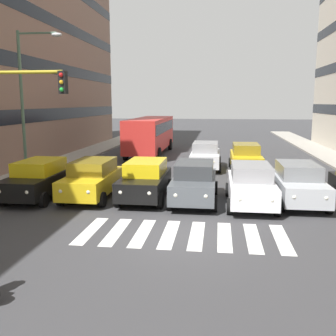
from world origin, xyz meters
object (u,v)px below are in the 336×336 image
at_px(car_1, 298,183).
at_px(car_6, 39,179).
at_px(car_4, 145,179).
at_px(car_5, 92,179).
at_px(car_row2_1, 246,157).
at_px(car_row2_0, 205,155).
at_px(car_2, 251,185).
at_px(car_3, 194,182).
at_px(street_lamp_right, 28,93).
at_px(bus_behind_traffic, 151,132).

height_order(car_1, car_6, same).
xyz_separation_m(car_4, car_5, (2.42, 0.12, 0.00)).
bearing_deg(car_row2_1, car_row2_0, -12.04).
distance_m(car_1, car_5, 9.04).
relative_size(car_2, car_3, 1.00).
relative_size(car_row2_0, street_lamp_right, 0.57).
distance_m(car_2, car_row2_0, 9.04).
height_order(car_6, bus_behind_traffic, bus_behind_traffic).
relative_size(car_5, car_row2_0, 1.00).
relative_size(car_1, car_3, 1.00).
relative_size(car_1, car_4, 1.00).
xyz_separation_m(car_4, car_row2_0, (-2.38, -8.28, 0.00)).
bearing_deg(car_2, street_lamp_right, -15.86).
distance_m(car_4, car_5, 2.42).
distance_m(car_6, car_row2_1, 12.73).
bearing_deg(street_lamp_right, car_1, 168.82).
bearing_deg(car_row2_1, street_lamp_right, 23.20).
bearing_deg(car_3, car_row2_0, -91.25).
bearing_deg(car_1, street_lamp_right, -11.18).
distance_m(car_2, car_5, 7.01).
bearing_deg(car_5, car_6, 8.02).
height_order(car_2, car_row2_1, same).
height_order(car_2, car_5, same).
bearing_deg(car_6, bus_behind_traffic, -98.81).
xyz_separation_m(car_4, bus_behind_traffic, (2.42, -14.98, 0.97)).
distance_m(car_6, car_row2_0, 11.31).
height_order(car_3, car_6, same).
relative_size(car_5, bus_behind_traffic, 0.42).
bearing_deg(car_row2_1, bus_behind_traffic, -44.58).
bearing_deg(car_row2_0, bus_behind_traffic, -54.38).
height_order(car_2, car_4, same).
height_order(car_1, car_3, same).
distance_m(car_3, bus_behind_traffic, 15.89).
bearing_deg(car_6, car_2, 179.81).
xyz_separation_m(car_row2_0, car_row2_1, (-2.55, 0.54, 0.00)).
bearing_deg(car_6, car_5, -171.98).
bearing_deg(car_row2_1, car_3, 70.97).
xyz_separation_m(car_4, car_row2_1, (-4.93, -7.74, 0.00)).
xyz_separation_m(car_2, car_row2_0, (2.21, -8.76, 0.00)).
xyz_separation_m(car_1, car_row2_0, (4.23, -8.18, 0.00)).
height_order(car_1, car_2, same).
distance_m(car_6, street_lamp_right, 5.40).
distance_m(car_3, car_row2_1, 8.39).
bearing_deg(car_5, car_3, 179.02).
xyz_separation_m(car_row2_1, bus_behind_traffic, (7.35, -7.24, 0.97)).
bearing_deg(car_row2_1, car_4, 57.47).
xyz_separation_m(car_2, car_row2_1, (-0.34, -8.22, 0.00)).
height_order(car_3, street_lamp_right, street_lamp_right).
height_order(car_6, street_lamp_right, street_lamp_right).
height_order(car_4, car_6, same).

